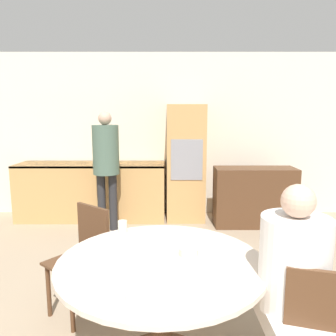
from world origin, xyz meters
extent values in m
cube|color=silver|center=(0.00, 4.92, 1.30)|extent=(6.39, 0.05, 2.60)
cube|color=tan|center=(-1.21, 4.57, 0.44)|extent=(2.28, 0.60, 0.88)
cube|color=black|center=(-1.21, 4.57, 0.87)|extent=(2.28, 0.60, 0.03)
cube|color=tan|center=(0.26, 4.58, 0.89)|extent=(0.58, 0.58, 1.78)
cube|color=gray|center=(0.26, 4.29, 0.98)|extent=(0.46, 0.01, 0.60)
cube|color=#51331E|center=(1.26, 4.25, 0.43)|extent=(1.17, 0.45, 0.87)
cylinder|color=#51331E|center=(-0.05, 1.47, 0.36)|extent=(0.14, 0.14, 0.71)
cylinder|color=beige|center=(-0.05, 1.47, 0.73)|extent=(1.29, 1.29, 0.03)
cube|color=#51331E|center=(0.82, 1.21, 0.46)|extent=(0.50, 0.50, 0.02)
cube|color=#51331E|center=(0.76, 1.03, 0.67)|extent=(0.37, 0.14, 0.42)
cylinder|color=#51331E|center=(-0.98, 2.01, 0.22)|extent=(0.04, 0.04, 0.45)
cylinder|color=#51331E|center=(-0.73, 1.81, 0.22)|extent=(0.04, 0.04, 0.45)
cylinder|color=#51331E|center=(-0.78, 2.26, 0.22)|extent=(0.04, 0.04, 0.45)
cylinder|color=#51331E|center=(-0.53, 2.06, 0.22)|extent=(0.04, 0.04, 0.45)
cube|color=#51331E|center=(-0.76, 2.04, 0.46)|extent=(0.56, 0.56, 0.02)
cube|color=#51331E|center=(-0.64, 2.18, 0.67)|extent=(0.31, 0.26, 0.42)
cube|color=silver|center=(0.69, 1.19, 0.52)|extent=(0.34, 0.42, 0.12)
cylinder|color=silver|center=(0.69, 1.25, 0.83)|extent=(0.38, 0.38, 0.52)
sphere|color=tan|center=(0.69, 1.25, 1.18)|extent=(0.18, 0.18, 0.18)
cylinder|color=#262628|center=(-0.95, 4.05, 0.41)|extent=(0.12, 0.12, 0.81)
cylinder|color=#262628|center=(-0.79, 4.05, 0.41)|extent=(0.12, 0.12, 0.81)
cylinder|color=#4C6656|center=(-0.87, 4.05, 1.15)|extent=(0.36, 0.36, 0.68)
sphere|color=tan|center=(-0.87, 4.05, 1.58)|extent=(0.18, 0.18, 0.18)
cylinder|color=silver|center=(-0.36, 1.93, 0.79)|extent=(0.07, 0.07, 0.10)
cylinder|color=beige|center=(0.12, 1.54, 0.76)|extent=(0.13, 0.13, 0.05)
cylinder|color=white|center=(-0.23, 0.98, 0.78)|extent=(0.03, 0.03, 0.07)
cylinder|color=silver|center=(-0.23, 0.98, 0.82)|extent=(0.03, 0.03, 0.01)
camera|label=1|loc=(-0.01, -0.45, 1.63)|focal=35.00mm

